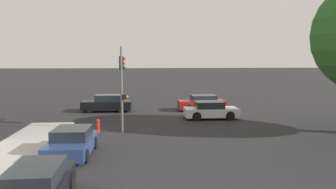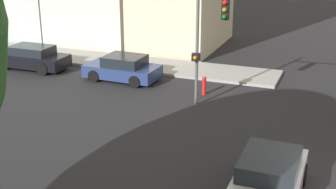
{
  "view_description": "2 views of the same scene",
  "coord_description": "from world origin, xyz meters",
  "px_view_note": "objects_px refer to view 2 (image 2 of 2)",
  "views": [
    {
      "loc": [
        5.69,
        27.47,
        4.73
      ],
      "look_at": [
        3.67,
        4.79,
        2.27
      ],
      "focal_mm": 35.0,
      "sensor_mm": 36.0,
      "label": 1
    },
    {
      "loc": [
        -12.43,
        0.36,
        7.67
      ],
      "look_at": [
        1.81,
        5.91,
        2.24
      ],
      "focal_mm": 50.0,
      "sensor_mm": 36.0,
      "label": 2
    }
  ],
  "objects_px": {
    "traffic_signal": "(210,30)",
    "crossing_car_1": "(268,180)",
    "parked_car_1": "(30,58)",
    "fire_hydrant": "(204,85)",
    "parked_car_0": "(123,68)"
  },
  "relations": [
    {
      "from": "crossing_car_1",
      "to": "parked_car_0",
      "type": "relative_size",
      "value": 1.06
    },
    {
      "from": "traffic_signal",
      "to": "fire_hydrant",
      "type": "relative_size",
      "value": 6.0
    },
    {
      "from": "crossing_car_1",
      "to": "fire_hydrant",
      "type": "bearing_deg",
      "value": -151.25
    },
    {
      "from": "parked_car_0",
      "to": "fire_hydrant",
      "type": "bearing_deg",
      "value": 173.85
    },
    {
      "from": "parked_car_1",
      "to": "fire_hydrant",
      "type": "distance_m",
      "value": 10.68
    },
    {
      "from": "crossing_car_1",
      "to": "parked_car_0",
      "type": "height_order",
      "value": "crossing_car_1"
    },
    {
      "from": "traffic_signal",
      "to": "parked_car_1",
      "type": "relative_size",
      "value": 1.22
    },
    {
      "from": "crossing_car_1",
      "to": "parked_car_0",
      "type": "bearing_deg",
      "value": -134.03
    },
    {
      "from": "crossing_car_1",
      "to": "parked_car_1",
      "type": "height_order",
      "value": "crossing_car_1"
    },
    {
      "from": "traffic_signal",
      "to": "crossing_car_1",
      "type": "relative_size",
      "value": 1.3
    },
    {
      "from": "traffic_signal",
      "to": "crossing_car_1",
      "type": "bearing_deg",
      "value": 26.36
    },
    {
      "from": "traffic_signal",
      "to": "parked_car_1",
      "type": "bearing_deg",
      "value": -104.42
    },
    {
      "from": "crossing_car_1",
      "to": "fire_hydrant",
      "type": "height_order",
      "value": "crossing_car_1"
    },
    {
      "from": "traffic_signal",
      "to": "parked_car_1",
      "type": "height_order",
      "value": "traffic_signal"
    },
    {
      "from": "traffic_signal",
      "to": "parked_car_1",
      "type": "xyz_separation_m",
      "value": [
        2.2,
        11.32,
        -2.91
      ]
    }
  ]
}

